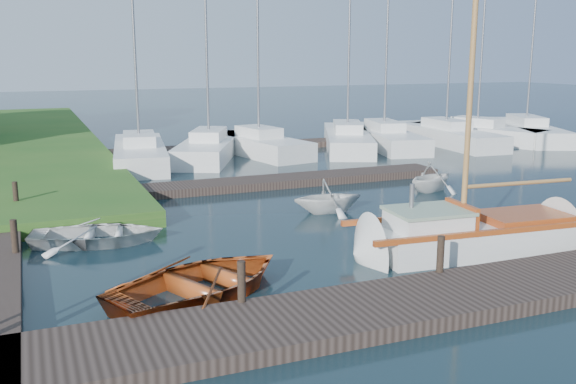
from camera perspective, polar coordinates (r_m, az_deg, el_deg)
name	(u,v)px	position (r m, az deg, el deg)	size (l,w,h in m)	color
ground	(288,234)	(17.94, 0.00, -3.75)	(160.00, 160.00, 0.00)	black
near_dock	(405,305)	(12.83, 10.37, -9.82)	(18.00, 2.20, 0.30)	black
far_dock	(272,182)	(24.50, -1.44, 0.91)	(14.00, 1.60, 0.30)	black
pontoon	(345,141)	(36.31, 5.05, 4.52)	(30.00, 1.60, 0.30)	black
mooring_post_1	(242,281)	(12.26, -4.15, -7.94)	(0.16, 0.16, 0.80)	black
mooring_post_2	(440,254)	(14.23, 13.40, -5.39)	(0.16, 0.16, 0.80)	black
mooring_post_4	(14,236)	(16.52, -23.14, -3.62)	(0.16, 0.16, 0.80)	black
mooring_post_5	(16,194)	(21.39, -23.05, -0.21)	(0.16, 0.16, 0.80)	black
sailboat	(474,238)	(17.03, 16.22, -3.91)	(7.28, 2.51, 9.83)	white
dinghy	(203,276)	(13.43, -7.60, -7.43)	(2.98, 4.18, 0.86)	#993918
tender_a	(97,231)	(17.68, -16.63, -3.31)	(2.45, 3.43, 0.71)	white
tender_b	(328,194)	(20.28, 3.58, -0.19)	(1.94, 2.25, 1.18)	white
tender_d	(432,175)	(24.06, 12.66, 1.51)	(1.98, 2.30, 1.21)	white
marina_boat_0	(140,151)	(30.23, -13.05, 3.53)	(3.38, 8.64, 10.41)	white
marina_boat_1	(209,146)	(31.36, -7.03, 4.04)	(5.40, 8.31, 9.75)	white
marina_boat_2	(259,143)	(32.18, -2.61, 4.36)	(3.50, 7.31, 11.11)	white
marina_boat_3	(347,137)	(34.57, 5.29, 4.86)	(5.75, 9.34, 13.04)	white
marina_boat_4	(384,136)	(35.55, 8.53, 4.96)	(4.02, 9.06, 11.79)	white
marina_boat_5	(446,134)	(37.09, 13.85, 5.03)	(2.77, 9.07, 11.28)	white
marina_boat_6	(477,132)	(38.62, 16.45, 5.16)	(5.02, 7.99, 11.10)	white
marina_boat_7	(526,130)	(40.57, 20.39, 5.22)	(5.61, 9.39, 12.95)	white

